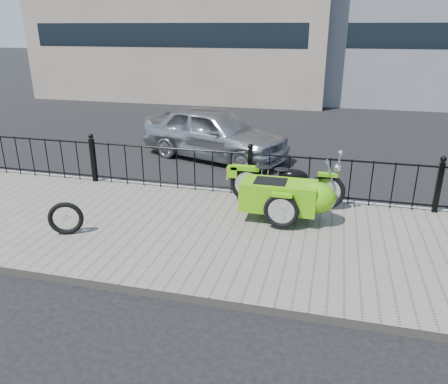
# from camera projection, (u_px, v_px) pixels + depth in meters

# --- Properties ---
(ground) EXTENTS (120.00, 120.00, 0.00)m
(ground) POSITION_uv_depth(u_px,v_px,m) (235.00, 227.00, 7.80)
(ground) COLOR black
(ground) RESTS_ON ground
(sidewalk) EXTENTS (30.00, 3.80, 0.12)m
(sidewalk) POSITION_uv_depth(u_px,v_px,m) (228.00, 236.00, 7.32)
(sidewalk) COLOR #6B645B
(sidewalk) RESTS_ON ground
(curb) EXTENTS (30.00, 0.10, 0.12)m
(curb) POSITION_uv_depth(u_px,v_px,m) (251.00, 195.00, 9.08)
(curb) COLOR gray
(curb) RESTS_ON ground
(iron_fence) EXTENTS (14.11, 0.11, 1.08)m
(iron_fence) POSITION_uv_depth(u_px,v_px,m) (250.00, 173.00, 8.77)
(iron_fence) COLOR black
(iron_fence) RESTS_ON sidewalk
(motorcycle_sidecar) EXTENTS (2.28, 1.48, 0.98)m
(motorcycle_sidecar) POSITION_uv_depth(u_px,v_px,m) (290.00, 193.00, 7.69)
(motorcycle_sidecar) COLOR black
(motorcycle_sidecar) RESTS_ON sidewalk
(spare_tire) EXTENTS (0.55, 0.31, 0.57)m
(spare_tire) POSITION_uv_depth(u_px,v_px,m) (66.00, 218.00, 7.14)
(spare_tire) COLOR black
(spare_tire) RESTS_ON sidewalk
(sedan_car) EXTENTS (4.36, 2.84, 1.38)m
(sedan_car) POSITION_uv_depth(u_px,v_px,m) (215.00, 133.00, 11.63)
(sedan_car) COLOR #A2A4A9
(sedan_car) RESTS_ON ground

